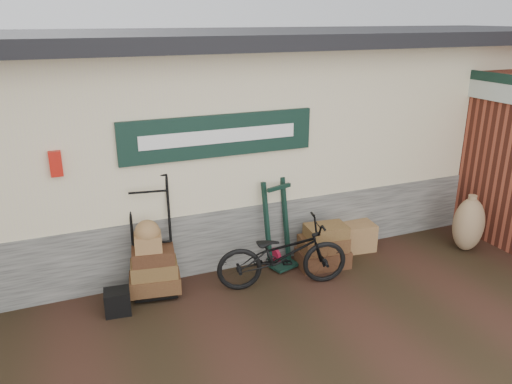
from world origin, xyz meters
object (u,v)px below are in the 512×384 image
green_barrow (278,225)px  black_trunk (118,302)px  porter_trolley (151,235)px  wicker_hamper (352,236)px  bicycle (283,251)px  suitcase_stack (323,245)px

green_barrow → black_trunk: 2.40m
porter_trolley → green_barrow: size_ratio=1.22×
wicker_hamper → green_barrow: bearing=-178.7°
black_trunk → bicycle: (2.12, -0.16, 0.36)m
porter_trolley → wicker_hamper: 3.10m
porter_trolley → suitcase_stack: bearing=2.1°
wicker_hamper → bicycle: bearing=-158.4°
wicker_hamper → porter_trolley: bearing=-180.0°
wicker_hamper → black_trunk: wicker_hamper is taller
suitcase_stack → black_trunk: 2.91m
suitcase_stack → bicycle: bicycle is taller
suitcase_stack → wicker_hamper: bearing=23.9°
porter_trolley → bicycle: (1.59, -0.58, -0.26)m
wicker_hamper → suitcase_stack: bearing=-156.1°
porter_trolley → green_barrow: porter_trolley is taller
wicker_hamper → bicycle: bicycle is taller
porter_trolley → bicycle: 1.71m
suitcase_stack → porter_trolley: bearing=172.7°
green_barrow → bicycle: (-0.19, -0.55, -0.12)m
wicker_hamper → bicycle: size_ratio=0.37×
suitcase_stack → wicker_hamper: size_ratio=1.10×
porter_trolley → suitcase_stack: 2.43m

